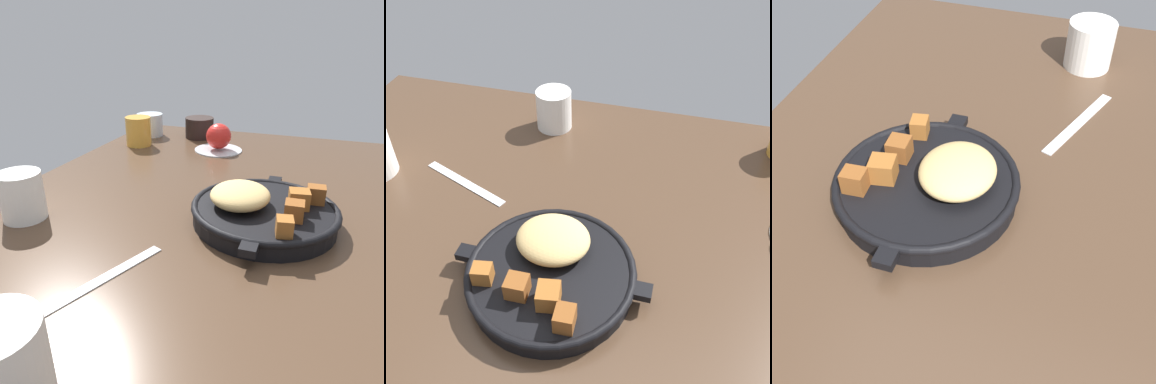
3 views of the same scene
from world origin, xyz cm
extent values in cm
cube|color=#473323|center=(0.00, 0.00, -1.20)|extent=(117.18, 81.68, 2.40)
cylinder|color=black|center=(-1.44, -10.15, 1.56)|extent=(23.68, 23.68, 3.12)
torus|color=black|center=(-1.44, -10.15, 2.87)|extent=(24.41, 24.41, 1.20)
cube|color=black|center=(11.61, -10.15, 2.65)|extent=(2.64, 2.40, 1.20)
cube|color=black|center=(-14.49, -10.15, 2.65)|extent=(2.64, 2.40, 1.20)
ellipsoid|color=tan|center=(-2.28, -6.16, 4.93)|extent=(10.92, 9.85, 3.63)
cube|color=brown|center=(-4.50, -15.07, 4.56)|extent=(3.06, 2.99, 2.88)
cube|color=#935623|center=(-0.08, -15.44, 4.63)|extent=(3.53, 3.70, 3.02)
cube|color=brown|center=(2.94, -17.99, 4.59)|extent=(2.71, 3.09, 2.95)
cube|color=#935623|center=(-9.85, -14.22, 4.44)|extent=(3.02, 2.76, 2.65)
cylinder|color=#B7BABF|center=(36.20, 8.25, 0.30)|extent=(12.88, 12.88, 0.60)
sphere|color=red|center=(36.20, 8.25, 4.00)|extent=(6.81, 6.81, 6.81)
cube|color=silver|center=(-23.46, 6.80, 0.18)|extent=(18.18, 8.47, 0.36)
cylinder|color=gold|center=(33.89, 31.12, 4.03)|extent=(7.12, 7.12, 8.05)
cylinder|color=black|center=(47.48, 17.42, 3.05)|extent=(8.57, 8.57, 6.10)
cylinder|color=silver|center=(44.92, 32.80, 3.36)|extent=(7.94, 7.94, 6.71)
cylinder|color=white|center=(-13.19, 29.00, 4.15)|extent=(7.30, 7.30, 8.30)
camera|label=1|loc=(-56.57, -16.92, 29.37)|focal=34.06mm
camera|label=2|loc=(12.22, -46.12, 52.56)|focal=40.87mm
camera|label=3|loc=(42.06, 8.57, 47.53)|focal=46.87mm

